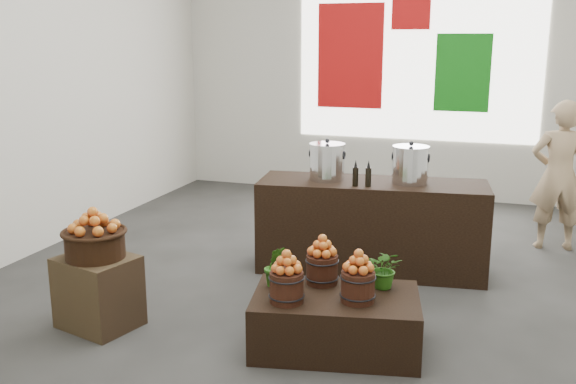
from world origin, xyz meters
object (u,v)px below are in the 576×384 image
(shopper, at_px, (558,176))
(stock_pot_left, at_px, (327,163))
(display_table, at_px, (336,322))
(crate, at_px, (98,292))
(wicker_basket, at_px, (95,245))
(counter, at_px, (371,226))
(stock_pot_center, at_px, (410,166))

(shopper, bearing_deg, stock_pot_left, 22.95)
(display_table, bearing_deg, crate, 175.71)
(wicker_basket, height_order, shopper, shopper)
(display_table, relative_size, counter, 0.55)
(display_table, distance_m, stock_pot_left, 1.86)
(counter, relative_size, stock_pot_center, 6.47)
(wicker_basket, relative_size, shopper, 0.28)
(crate, height_order, counter, counter)
(display_table, xyz_separation_m, counter, (-0.08, 1.64, 0.23))
(wicker_basket, height_order, display_table, wicker_basket)
(crate, relative_size, display_table, 0.48)
(crate, relative_size, shopper, 0.35)
(display_table, bearing_deg, wicker_basket, 175.71)
(display_table, height_order, shopper, shopper)
(display_table, bearing_deg, stock_pot_center, 70.37)
(stock_pot_center, height_order, shopper, shopper)
(wicker_basket, height_order, counter, counter)
(stock_pot_left, relative_size, stock_pot_center, 1.00)
(wicker_basket, bearing_deg, crate, 0.00)
(wicker_basket, distance_m, counter, 2.54)
(wicker_basket, bearing_deg, shopper, 42.63)
(crate, relative_size, stock_pot_left, 1.70)
(crate, distance_m, counter, 2.53)
(wicker_basket, distance_m, stock_pot_left, 2.25)
(display_table, height_order, counter, counter)
(stock_pot_left, bearing_deg, shopper, 31.86)
(stock_pot_center, distance_m, shopper, 1.82)
(crate, distance_m, wicker_basket, 0.37)
(counter, bearing_deg, shopper, 29.42)
(wicker_basket, height_order, stock_pot_center, stock_pot_center)
(display_table, bearing_deg, shopper, 49.90)
(display_table, bearing_deg, counter, 81.56)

